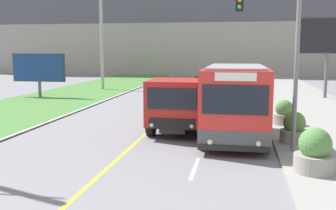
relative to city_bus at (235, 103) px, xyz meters
The scene contains 11 objects.
apartment_block_background 46.01m from the city_bus, 95.04° to the left, with size 80.00×8.04×21.86m.
city_bus is the anchor object (origin of this frame).
dump_truck 2.90m from the city_bus, 151.55° to the left, with size 2.48×6.70×2.47m.
car_distant 19.44m from the city_bus, 98.64° to the left, with size 1.80×4.30×1.45m.
utility_pole_far 23.46m from the city_bus, 123.02° to the left, with size 1.80×0.28×9.89m.
traffic_light_mast 3.24m from the city_bus, 45.10° to the right, with size 2.28×0.32×6.31m.
billboard_large 17.19m from the city_bus, 66.66° to the left, with size 4.34×0.24×6.16m.
billboard_small 19.92m from the city_bus, 140.87° to the left, with size 4.35×0.24×3.45m.
planter_round_near 4.83m from the city_bus, 59.40° to the right, with size 1.22×1.22×1.37m.
planter_round_second 2.53m from the city_bus, ahead, with size 1.10×1.10×1.24m.
planter_round_third 4.51m from the city_bus, 57.55° to the left, with size 1.08×1.08×1.23m.
Camera 1 is at (4.05, -4.32, 3.77)m, focal length 42.00 mm.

